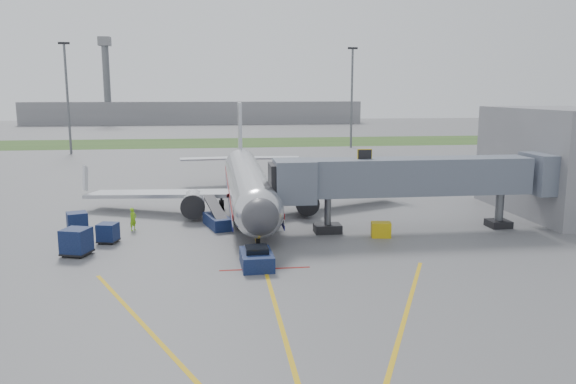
{
  "coord_description": "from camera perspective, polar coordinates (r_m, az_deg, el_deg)",
  "views": [
    {
      "loc": [
        -3.05,
        -39.37,
        11.51
      ],
      "look_at": [
        2.9,
        6.62,
        3.2
      ],
      "focal_mm": 35.0,
      "sensor_mm": 36.0,
      "label": 1
    }
  ],
  "objects": [
    {
      "name": "ground_power_cart",
      "position": [
        45.64,
        9.42,
        -3.81
      ],
      "size": [
        1.67,
        1.26,
        1.22
      ],
      "color": "#C4A40B",
      "rests_on": "ground"
    },
    {
      "name": "belt_loader",
      "position": [
        48.72,
        -7.19,
        -2.88
      ],
      "size": [
        2.61,
        5.02,
        2.37
      ],
      "color": "#0C1636",
      "rests_on": "ground"
    },
    {
      "name": "jet_bridge",
      "position": [
        47.66,
        12.22,
        1.43
      ],
      "size": [
        25.3,
        4.0,
        6.9
      ],
      "color": "slate",
      "rests_on": "ground"
    },
    {
      "name": "ground",
      "position": [
        41.13,
        -2.85,
        -6.1
      ],
      "size": [
        400.0,
        400.0,
        0.0
      ],
      "primitive_type": "plane",
      "color": "#565659",
      "rests_on": "ground"
    },
    {
      "name": "terminal",
      "position": [
        59.76,
        26.29,
        2.85
      ],
      "size": [
        10.0,
        16.0,
        10.0
      ],
      "primitive_type": "cube",
      "color": "slate",
      "rests_on": "ground"
    },
    {
      "name": "baggage_tug",
      "position": [
        50.06,
        -20.5,
        -2.94
      ],
      "size": [
        1.6,
        2.5,
        1.62
      ],
      "color": "#0C1636",
      "rests_on": "ground"
    },
    {
      "name": "airliner",
      "position": [
        55.42,
        -4.12,
        0.93
      ],
      "size": [
        32.1,
        35.67,
        10.25
      ],
      "color": "silver",
      "rests_on": "ground"
    },
    {
      "name": "ramp_worker",
      "position": [
        48.84,
        -15.47,
        -2.68
      ],
      "size": [
        0.78,
        0.84,
        1.94
      ],
      "primitive_type": "imported",
      "rotation": [
        0.0,
        0.0,
        0.97
      ],
      "color": "#7AC317",
      "rests_on": "ground"
    },
    {
      "name": "control_tower",
      "position": [
        207.77,
        -17.97,
        11.28
      ],
      "size": [
        4.0,
        4.0,
        30.0
      ],
      "color": "#595B60",
      "rests_on": "ground"
    },
    {
      "name": "baggage_cart_a",
      "position": [
        42.77,
        -20.7,
        -4.75
      ],
      "size": [
        2.27,
        2.27,
        1.94
      ],
      "color": "#0C1636",
      "rests_on": "ground"
    },
    {
      "name": "grass_strip",
      "position": [
        129.92,
        -6.02,
        5.02
      ],
      "size": [
        300.0,
        25.0,
        0.01
      ],
      "primitive_type": "cube",
      "color": "#2D4C1E",
      "rests_on": "ground"
    },
    {
      "name": "light_mast_left",
      "position": [
        112.64,
        -21.5,
        9.09
      ],
      "size": [
        2.0,
        0.44,
        20.4
      ],
      "color": "#595B60",
      "rests_on": "ground"
    },
    {
      "name": "apron_markings",
      "position": [
        34.11,
        -1.84,
        -9.56
      ],
      "size": [
        21.52,
        50.0,
        0.01
      ],
      "color": "gold",
      "rests_on": "ground"
    },
    {
      "name": "pushback_tug",
      "position": [
        37.58,
        -3.21,
        -6.75
      ],
      "size": [
        2.17,
        3.43,
        1.4
      ],
      "color": "#0C1636",
      "rests_on": "ground"
    },
    {
      "name": "distant_terminal",
      "position": [
        209.62,
        -9.36,
        7.97
      ],
      "size": [
        120.0,
        14.0,
        8.0
      ],
      "primitive_type": "cube",
      "color": "slate",
      "rests_on": "ground"
    },
    {
      "name": "baggage_cart_b",
      "position": [
        49.48,
        -20.62,
        -2.91
      ],
      "size": [
        2.05,
        2.05,
        1.72
      ],
      "color": "#0C1636",
      "rests_on": "ground"
    },
    {
      "name": "baggage_cart_c",
      "position": [
        45.51,
        -17.82,
        -3.98
      ],
      "size": [
        1.73,
        1.73,
        1.53
      ],
      "color": "#0C1636",
      "rests_on": "ground"
    },
    {
      "name": "light_mast_right",
      "position": [
        117.76,
        6.5,
        9.74
      ],
      "size": [
        2.0,
        0.44,
        20.4
      ],
      "color": "#595B60",
      "rests_on": "ground"
    }
  ]
}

